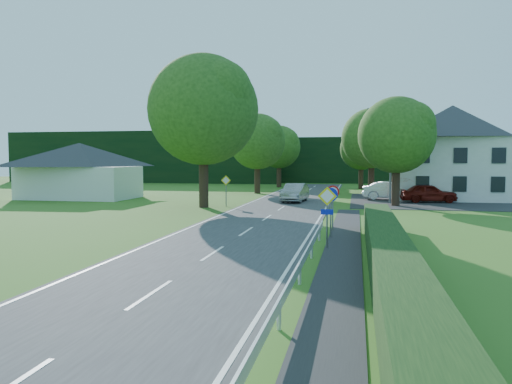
% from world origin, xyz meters
% --- Properties ---
extents(ground, '(160.00, 160.00, 0.00)m').
position_xyz_m(ground, '(0.00, 0.00, 0.00)').
color(ground, '#365F1B').
rests_on(ground, ground).
extents(road, '(7.00, 80.00, 0.04)m').
position_xyz_m(road, '(0.00, 20.00, 0.02)').
color(road, '#313234').
rests_on(road, ground).
extents(footpath, '(1.50, 44.00, 0.04)m').
position_xyz_m(footpath, '(4.95, 2.00, 0.02)').
color(footpath, '#262629').
rests_on(footpath, ground).
extents(parking_pad, '(14.00, 16.00, 0.04)m').
position_xyz_m(parking_pad, '(12.00, 33.00, 0.02)').
color(parking_pad, '#262629').
rests_on(parking_pad, ground).
extents(line_edge_left, '(0.12, 80.00, 0.01)m').
position_xyz_m(line_edge_left, '(-3.25, 20.00, 0.04)').
color(line_edge_left, white).
rests_on(line_edge_left, road).
extents(line_edge_right, '(0.12, 80.00, 0.01)m').
position_xyz_m(line_edge_right, '(3.25, 20.00, 0.04)').
color(line_edge_right, white).
rests_on(line_edge_right, road).
extents(line_centre, '(0.12, 80.00, 0.01)m').
position_xyz_m(line_centre, '(0.00, 20.00, 0.04)').
color(line_centre, white).
rests_on(line_centre, road).
extents(guardrail, '(0.12, 26.00, 0.69)m').
position_xyz_m(guardrail, '(3.85, -1.00, 0.34)').
color(guardrail, white).
rests_on(guardrail, ground).
extents(hedge_right, '(1.20, 30.00, 1.30)m').
position_xyz_m(hedge_right, '(6.50, 0.00, 0.65)').
color(hedge_right, black).
rests_on(hedge_right, ground).
extents(tree_main, '(9.40, 9.40, 11.64)m').
position_xyz_m(tree_main, '(-6.00, 24.00, 5.82)').
color(tree_main, '#244615').
rests_on(tree_main, ground).
extents(tree_left_far, '(7.00, 7.00, 8.58)m').
position_xyz_m(tree_left_far, '(-5.00, 40.00, 4.29)').
color(tree_left_far, '#244615').
rests_on(tree_left_far, ground).
extents(tree_right_far, '(7.40, 7.40, 9.09)m').
position_xyz_m(tree_right_far, '(7.00, 42.00, 4.54)').
color(tree_right_far, '#244615').
rests_on(tree_right_far, ground).
extents(tree_left_back, '(6.60, 6.60, 8.07)m').
position_xyz_m(tree_left_back, '(-4.50, 52.00, 4.04)').
color(tree_left_back, '#244615').
rests_on(tree_left_back, ground).
extents(tree_right_back, '(6.20, 6.20, 7.56)m').
position_xyz_m(tree_right_back, '(6.00, 50.00, 3.78)').
color(tree_right_back, '#244615').
rests_on(tree_right_back, ground).
extents(tree_right_mid, '(7.00, 7.00, 8.58)m').
position_xyz_m(tree_right_mid, '(8.50, 28.00, 4.29)').
color(tree_right_mid, '#244615').
rests_on(tree_right_mid, ground).
extents(treeline_left, '(44.00, 6.00, 8.00)m').
position_xyz_m(treeline_left, '(-28.00, 62.00, 4.00)').
color(treeline_left, black).
rests_on(treeline_left, ground).
extents(treeline_right, '(30.00, 5.00, 7.00)m').
position_xyz_m(treeline_right, '(8.00, 66.00, 3.50)').
color(treeline_right, black).
rests_on(treeline_right, ground).
extents(bungalow_left, '(11.00, 6.50, 5.20)m').
position_xyz_m(bungalow_left, '(-20.00, 30.00, 2.71)').
color(bungalow_left, silver).
rests_on(bungalow_left, ground).
extents(house_white, '(10.60, 8.40, 8.60)m').
position_xyz_m(house_white, '(14.00, 36.00, 4.41)').
color(house_white, silver).
rests_on(house_white, ground).
extents(streetlight, '(2.03, 0.18, 8.00)m').
position_xyz_m(streetlight, '(8.06, 30.00, 4.46)').
color(streetlight, slate).
rests_on(streetlight, ground).
extents(sign_priority_right, '(0.78, 0.09, 2.59)m').
position_xyz_m(sign_priority_right, '(4.30, 7.98, 1.80)').
color(sign_priority_right, slate).
rests_on(sign_priority_right, ground).
extents(sign_roundabout, '(0.64, 0.08, 2.37)m').
position_xyz_m(sign_roundabout, '(4.30, 10.98, 1.67)').
color(sign_roundabout, slate).
rests_on(sign_roundabout, ground).
extents(sign_speed_limit, '(0.64, 0.11, 2.37)m').
position_xyz_m(sign_speed_limit, '(4.30, 12.97, 1.77)').
color(sign_speed_limit, slate).
rests_on(sign_speed_limit, ground).
extents(sign_priority_left, '(0.78, 0.09, 2.44)m').
position_xyz_m(sign_priority_left, '(-4.50, 24.98, 1.72)').
color(sign_priority_left, slate).
rests_on(sign_priority_left, ground).
extents(moving_car, '(2.04, 4.86, 1.56)m').
position_xyz_m(moving_car, '(0.30, 29.86, 0.82)').
color(moving_car, '#9C9CA0').
rests_on(moving_car, road).
extents(motorcycle, '(1.22, 2.14, 1.06)m').
position_xyz_m(motorcycle, '(-0.81, 32.41, 0.57)').
color(motorcycle, black).
rests_on(motorcycle, road).
extents(parked_car_red, '(4.76, 2.31, 1.57)m').
position_xyz_m(parked_car_red, '(11.48, 31.65, 0.82)').
color(parked_car_red, '#62120A').
rests_on(parked_car_red, parking_pad).
extents(parked_car_silver_a, '(4.98, 1.82, 1.63)m').
position_xyz_m(parked_car_silver_a, '(8.47, 33.72, 0.86)').
color(parked_car_silver_a, silver).
rests_on(parked_car_silver_a, parking_pad).
extents(parked_car_silver_b, '(5.74, 3.18, 1.52)m').
position_xyz_m(parked_car_silver_b, '(15.34, 34.00, 0.80)').
color(parked_car_silver_b, '#A8A7AE').
rests_on(parked_car_silver_b, parking_pad).
extents(parasol, '(2.85, 2.88, 2.14)m').
position_xyz_m(parasol, '(9.32, 32.06, 1.11)').
color(parasol, '#BF330F').
rests_on(parasol, parking_pad).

